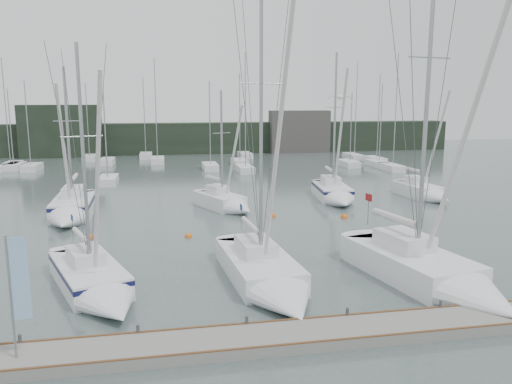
# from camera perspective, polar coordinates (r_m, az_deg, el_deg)

# --- Properties ---
(ground) EXTENTS (160.00, 160.00, 0.00)m
(ground) POSITION_cam_1_polar(r_m,az_deg,el_deg) (23.61, 2.12, -11.16)
(ground) COLOR #4A5A58
(ground) RESTS_ON ground
(dock) EXTENTS (24.00, 2.00, 0.40)m
(dock) POSITION_cam_1_polar(r_m,az_deg,el_deg) (19.11, 5.61, -15.99)
(dock) COLOR slate
(dock) RESTS_ON ground
(far_treeline) EXTENTS (90.00, 4.00, 5.00)m
(far_treeline) POSITION_cam_1_polar(r_m,az_deg,el_deg) (83.76, -7.43, 6.12)
(far_treeline) COLOR black
(far_treeline) RESTS_ON ground
(far_building_left) EXTENTS (12.00, 3.00, 8.00)m
(far_building_left) POSITION_cam_1_polar(r_m,az_deg,el_deg) (82.90, -21.39, 6.49)
(far_building_left) COLOR black
(far_building_left) RESTS_ON ground
(far_building_right) EXTENTS (10.00, 3.00, 7.00)m
(far_building_right) POSITION_cam_1_polar(r_m,az_deg,el_deg) (84.72, 4.97, 6.90)
(far_building_right) COLOR #42403C
(far_building_right) RESTS_ON ground
(mast_forest) EXTENTS (51.47, 27.92, 14.44)m
(mast_forest) POSITION_cam_1_polar(r_m,az_deg,el_deg) (67.21, -7.00, 3.35)
(mast_forest) COLOR white
(mast_forest) RESTS_ON ground
(sailboat_near_left) EXTENTS (5.42, 8.92, 12.03)m
(sailboat_near_left) POSITION_cam_1_polar(r_m,az_deg,el_deg) (23.75, -17.66, -10.19)
(sailboat_near_left) COLOR white
(sailboat_near_left) RESTS_ON ground
(sailboat_near_center) EXTENTS (3.72, 10.21, 16.07)m
(sailboat_near_center) POSITION_cam_1_polar(r_m,az_deg,el_deg) (23.27, 1.69, -10.09)
(sailboat_near_center) COLOR white
(sailboat_near_center) RESTS_ON ground
(sailboat_near_right) EXTENTS (5.24, 10.70, 17.96)m
(sailboat_near_right) POSITION_cam_1_polar(r_m,az_deg,el_deg) (24.73, 20.34, -9.22)
(sailboat_near_right) COLOR white
(sailboat_near_right) RESTS_ON ground
(sailboat_mid_a) EXTENTS (3.06, 8.94, 11.98)m
(sailboat_mid_a) POSITION_cam_1_polar(r_m,az_deg,el_deg) (39.25, -20.39, -2.02)
(sailboat_mid_a) COLOR white
(sailboat_mid_a) RESTS_ON ground
(sailboat_mid_c) EXTENTS (4.81, 6.89, 10.16)m
(sailboat_mid_c) POSITION_cam_1_polar(r_m,az_deg,el_deg) (39.94, -3.20, -1.34)
(sailboat_mid_c) COLOR white
(sailboat_mid_c) RESTS_ON ground
(sailboat_mid_d) EXTENTS (3.57, 8.41, 13.54)m
(sailboat_mid_d) POSITION_cam_1_polar(r_m,az_deg,el_deg) (43.92, 9.07, -0.28)
(sailboat_mid_d) COLOR white
(sailboat_mid_d) RESTS_ON ground
(sailboat_mid_e) EXTENTS (2.99, 6.94, 11.56)m
(sailboat_mid_e) POSITION_cam_1_polar(r_m,az_deg,el_deg) (46.89, 18.92, -0.12)
(sailboat_mid_e) COLOR white
(sailboat_mid_e) RESTS_ON ground
(buoy_a) EXTENTS (0.49, 0.49, 0.49)m
(buoy_a) POSITION_cam_1_polar(r_m,az_deg,el_deg) (32.61, -7.72, -5.11)
(buoy_a) COLOR #D15A12
(buoy_a) RESTS_ON ground
(buoy_b) EXTENTS (0.61, 0.61, 0.61)m
(buoy_b) POSITION_cam_1_polar(r_m,az_deg,el_deg) (37.89, 1.79, -2.82)
(buoy_b) COLOR #D15A12
(buoy_b) RESTS_ON ground
(buoy_c) EXTENTS (0.55, 0.55, 0.55)m
(buoy_c) POSITION_cam_1_polar(r_m,az_deg,el_deg) (33.70, -18.48, -5.05)
(buoy_c) COLOR #D15A12
(buoy_c) RESTS_ON ground
(dock_banner) EXTENTS (0.62, 0.19, 4.14)m
(dock_banner) POSITION_cam_1_polar(r_m,az_deg,el_deg) (17.96, -25.66, -9.63)
(dock_banner) COLOR gray
(dock_banner) RESTS_ON dock
(seagull) EXTENTS (0.97, 0.53, 0.20)m
(seagull) POSITION_cam_1_polar(r_m,az_deg,el_deg) (22.84, 9.61, 10.63)
(seagull) COLOR white
(seagull) RESTS_ON ground
(buoy_d) EXTENTS (0.59, 0.59, 0.59)m
(buoy_d) POSITION_cam_1_polar(r_m,az_deg,el_deg) (38.15, 10.06, -2.89)
(buoy_d) COLOR #D15A12
(buoy_d) RESTS_ON ground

